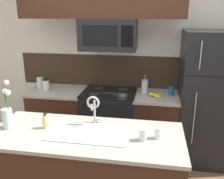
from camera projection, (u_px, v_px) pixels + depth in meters
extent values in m
cube|color=silver|center=(133.00, 61.00, 3.73)|extent=(5.20, 0.10, 2.60)
cube|color=#332319|center=(113.00, 71.00, 3.77)|extent=(2.89, 0.01, 0.48)
cube|color=#381E14|center=(60.00, 120.00, 3.80)|extent=(0.77, 0.62, 0.88)
cube|color=#9E998E|center=(58.00, 91.00, 3.66)|extent=(0.80, 0.65, 0.03)
cube|color=#381E14|center=(155.00, 127.00, 3.57)|extent=(0.59, 0.62, 0.88)
cube|color=#9E998E|center=(157.00, 97.00, 3.43)|extent=(0.62, 0.65, 0.03)
cube|color=black|center=(109.00, 122.00, 3.67)|extent=(0.76, 0.62, 0.91)
cube|color=black|center=(109.00, 92.00, 3.53)|extent=(0.76, 0.62, 0.01)
cylinder|color=black|center=(94.00, 94.00, 3.43)|extent=(0.15, 0.15, 0.01)
cylinder|color=black|center=(120.00, 95.00, 3.37)|extent=(0.15, 0.15, 0.01)
cylinder|color=black|center=(99.00, 88.00, 3.69)|extent=(0.15, 0.15, 0.01)
cylinder|color=black|center=(123.00, 89.00, 3.63)|extent=(0.15, 0.15, 0.01)
cylinder|color=black|center=(84.00, 103.00, 3.29)|extent=(0.03, 0.02, 0.03)
cylinder|color=black|center=(94.00, 104.00, 3.27)|extent=(0.03, 0.02, 0.03)
cylinder|color=black|center=(105.00, 105.00, 3.25)|extent=(0.03, 0.02, 0.03)
cylinder|color=black|center=(115.00, 105.00, 3.23)|extent=(0.03, 0.02, 0.03)
cylinder|color=black|center=(125.00, 106.00, 3.20)|extent=(0.03, 0.02, 0.03)
cube|color=black|center=(109.00, 35.00, 3.27)|extent=(0.74, 0.40, 0.40)
cube|color=black|center=(100.00, 36.00, 3.10)|extent=(0.45, 0.00, 0.26)
cube|color=black|center=(127.00, 36.00, 3.04)|extent=(0.15, 0.00, 0.26)
cube|color=black|center=(210.00, 99.00, 3.34)|extent=(0.81, 0.72, 1.79)
cube|color=black|center=(220.00, 77.00, 2.88)|extent=(0.78, 0.00, 0.01)
cylinder|color=#99999E|center=(201.00, 55.00, 2.83)|extent=(0.01, 0.01, 0.32)
cylinder|color=#99999E|center=(194.00, 119.00, 3.06)|extent=(0.01, 0.01, 0.68)
cylinder|color=silver|center=(40.00, 83.00, 3.72)|extent=(0.10, 0.10, 0.15)
cylinder|color=#B2B2B7|center=(40.00, 78.00, 3.70)|extent=(0.10, 0.10, 0.02)
cylinder|color=silver|center=(46.00, 85.00, 3.64)|extent=(0.09, 0.09, 0.15)
cylinder|color=black|center=(46.00, 80.00, 3.62)|extent=(0.09, 0.09, 0.02)
ellipsoid|color=yellow|center=(154.00, 95.00, 3.36)|extent=(0.16, 0.14, 0.05)
ellipsoid|color=yellow|center=(155.00, 95.00, 3.37)|extent=(0.17, 0.11, 0.06)
ellipsoid|color=yellow|center=(155.00, 95.00, 3.36)|extent=(0.18, 0.06, 0.07)
ellipsoid|color=yellow|center=(156.00, 95.00, 3.37)|extent=(0.18, 0.05, 0.06)
ellipsoid|color=yellow|center=(156.00, 95.00, 3.36)|extent=(0.17, 0.10, 0.07)
ellipsoid|color=yellow|center=(156.00, 95.00, 3.37)|extent=(0.15, 0.14, 0.06)
cylinder|color=brown|center=(155.00, 93.00, 3.36)|extent=(0.02, 0.02, 0.03)
cylinder|color=silver|center=(145.00, 87.00, 3.48)|extent=(0.09, 0.09, 0.18)
cylinder|color=#A3A3AA|center=(145.00, 80.00, 3.45)|extent=(0.08, 0.08, 0.02)
cylinder|color=#A3A3AA|center=(145.00, 78.00, 3.44)|extent=(0.01, 0.01, 0.05)
sphere|color=#A3A3AA|center=(145.00, 76.00, 3.43)|extent=(0.02, 0.02, 0.02)
cylinder|color=#1E5184|center=(171.00, 91.00, 3.43)|extent=(0.08, 0.08, 0.11)
cube|color=#381E14|center=(86.00, 176.00, 2.50)|extent=(1.82, 0.76, 0.88)
cube|color=#9E998E|center=(85.00, 135.00, 2.36)|extent=(1.85, 0.79, 0.03)
cube|color=#ADAFB5|center=(89.00, 133.00, 2.35)|extent=(0.76, 0.42, 0.01)
cube|color=#ADAFB5|center=(71.00, 139.00, 2.40)|extent=(0.30, 0.32, 0.15)
cube|color=#ADAFB5|center=(107.00, 142.00, 2.35)|extent=(0.30, 0.32, 0.15)
cylinder|color=#B7BABF|center=(95.00, 121.00, 2.58)|extent=(0.04, 0.04, 0.02)
cylinder|color=#B7BABF|center=(95.00, 111.00, 2.55)|extent=(0.02, 0.02, 0.22)
torus|color=#B7BABF|center=(93.00, 102.00, 2.46)|extent=(0.13, 0.02, 0.13)
cylinder|color=#B7BABF|center=(92.00, 107.00, 2.42)|extent=(0.02, 0.02, 0.06)
cube|color=#B7BABF|center=(98.00, 119.00, 2.57)|extent=(0.07, 0.01, 0.01)
cylinder|color=#DBCC75|center=(45.00, 122.00, 2.44)|extent=(0.05, 0.05, 0.13)
cylinder|color=black|center=(45.00, 115.00, 2.42)|extent=(0.02, 0.02, 0.02)
cube|color=black|center=(46.00, 113.00, 2.41)|extent=(0.03, 0.01, 0.01)
cylinder|color=silver|center=(143.00, 135.00, 2.21)|extent=(0.07, 0.07, 0.11)
cylinder|color=silver|center=(158.00, 133.00, 2.25)|extent=(0.06, 0.06, 0.11)
cylinder|color=silver|center=(7.00, 119.00, 2.43)|extent=(0.10, 0.10, 0.20)
cylinder|color=silver|center=(8.00, 125.00, 2.45)|extent=(0.09, 0.09, 0.06)
cylinder|color=#386B2D|center=(7.00, 103.00, 2.38)|extent=(0.04, 0.01, 0.41)
sphere|color=white|center=(6.00, 83.00, 2.32)|extent=(0.05, 0.05, 0.05)
cylinder|color=#386B2D|center=(8.00, 108.00, 2.40)|extent=(0.04, 0.02, 0.30)
sphere|color=white|center=(8.00, 93.00, 2.36)|extent=(0.06, 0.06, 0.06)
cylinder|color=#386B2D|center=(6.00, 107.00, 2.43)|extent=(0.03, 0.06, 0.30)
sphere|color=white|center=(5.00, 91.00, 2.41)|extent=(0.05, 0.05, 0.05)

